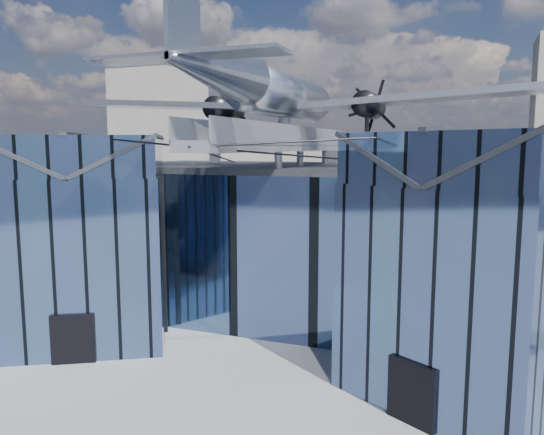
% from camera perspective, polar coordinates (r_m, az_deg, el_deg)
% --- Properties ---
extents(ground_plane, '(120.00, 120.00, 0.00)m').
position_cam_1_polar(ground_plane, '(29.51, -1.43, -14.49)').
color(ground_plane, gray).
extents(museum, '(32.88, 24.50, 17.60)m').
position_cam_1_polar(museum, '(33.26, 2.35, -2.02)').
color(museum, '#425B87').
rests_on(museum, ground).
extents(bg_towers, '(77.00, 24.50, 26.00)m').
position_cam_1_polar(bg_towers, '(76.30, 14.27, 6.56)').
color(bg_towers, gray).
rests_on(bg_towers, ground).
extents(tree_side_w, '(4.35, 4.35, 5.30)m').
position_cam_1_polar(tree_side_w, '(49.83, -21.85, -1.62)').
color(tree_side_w, '#311E13').
rests_on(tree_side_w, ground).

